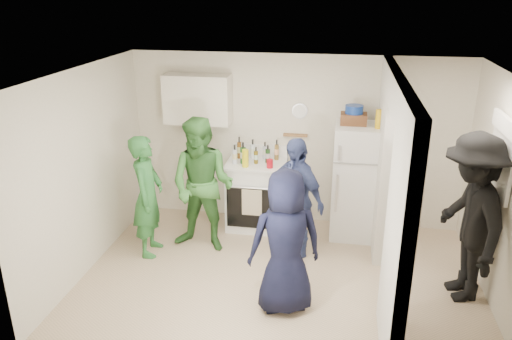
{
  "coord_description": "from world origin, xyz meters",
  "views": [
    {
      "loc": [
        0.62,
        -5.25,
        3.39
      ],
      "look_at": [
        -0.36,
        0.4,
        1.25
      ],
      "focal_mm": 35.0,
      "sensor_mm": 36.0,
      "label": 1
    }
  ],
  "objects_px": {
    "stove": "(257,194)",
    "person_nook": "(470,218)",
    "yellow_cup_stack_top": "(379,119)",
    "person_denim": "(295,198)",
    "person_navy": "(285,242)",
    "wicker_basket": "(354,119)",
    "person_green_center": "(202,186)",
    "blue_bowl": "(354,109)",
    "person_green_left": "(148,196)",
    "fridge": "(357,182)"
  },
  "relations": [
    {
      "from": "stove",
      "to": "wicker_basket",
      "type": "distance_m",
      "value": 1.78
    },
    {
      "from": "wicker_basket",
      "to": "yellow_cup_stack_top",
      "type": "xyz_separation_m",
      "value": [
        0.32,
        -0.15,
        0.05
      ]
    },
    {
      "from": "stove",
      "to": "blue_bowl",
      "type": "bearing_deg",
      "value": 0.87
    },
    {
      "from": "fridge",
      "to": "person_denim",
      "type": "height_order",
      "value": "person_denim"
    },
    {
      "from": "stove",
      "to": "person_green_center",
      "type": "xyz_separation_m",
      "value": [
        -0.59,
        -0.78,
        0.41
      ]
    },
    {
      "from": "fridge",
      "to": "yellow_cup_stack_top",
      "type": "height_order",
      "value": "yellow_cup_stack_top"
    },
    {
      "from": "wicker_basket",
      "to": "person_navy",
      "type": "xyz_separation_m",
      "value": [
        -0.67,
        -1.96,
        -0.88
      ]
    },
    {
      "from": "fridge",
      "to": "person_green_left",
      "type": "bearing_deg",
      "value": -159.88
    },
    {
      "from": "stove",
      "to": "person_denim",
      "type": "bearing_deg",
      "value": -49.89
    },
    {
      "from": "wicker_basket",
      "to": "person_navy",
      "type": "distance_m",
      "value": 2.25
    },
    {
      "from": "wicker_basket",
      "to": "stove",
      "type": "bearing_deg",
      "value": -179.13
    },
    {
      "from": "stove",
      "to": "wicker_basket",
      "type": "xyz_separation_m",
      "value": [
        1.32,
        0.02,
        1.19
      ]
    },
    {
      "from": "yellow_cup_stack_top",
      "to": "person_nook",
      "type": "relative_size",
      "value": 0.13
    },
    {
      "from": "stove",
      "to": "person_nook",
      "type": "relative_size",
      "value": 0.52
    },
    {
      "from": "stove",
      "to": "blue_bowl",
      "type": "distance_m",
      "value": 1.87
    },
    {
      "from": "person_green_center",
      "to": "person_green_left",
      "type": "bearing_deg",
      "value": -152.61
    },
    {
      "from": "fridge",
      "to": "person_green_left",
      "type": "distance_m",
      "value": 2.85
    },
    {
      "from": "wicker_basket",
      "to": "person_nook",
      "type": "distance_m",
      "value": 2.01
    },
    {
      "from": "blue_bowl",
      "to": "person_green_center",
      "type": "height_order",
      "value": "blue_bowl"
    },
    {
      "from": "wicker_basket",
      "to": "person_nook",
      "type": "bearing_deg",
      "value": -46.42
    },
    {
      "from": "person_green_center",
      "to": "stove",
      "type": "bearing_deg",
      "value": 61.11
    },
    {
      "from": "person_green_left",
      "to": "person_navy",
      "type": "xyz_separation_m",
      "value": [
        1.91,
        -0.93,
        0.0
      ]
    },
    {
      "from": "stove",
      "to": "person_denim",
      "type": "xyz_separation_m",
      "value": [
        0.63,
        -0.75,
        0.31
      ]
    },
    {
      "from": "person_green_left",
      "to": "yellow_cup_stack_top",
      "type": "bearing_deg",
      "value": -77.99
    },
    {
      "from": "stove",
      "to": "person_green_left",
      "type": "distance_m",
      "value": 1.65
    },
    {
      "from": "blue_bowl",
      "to": "yellow_cup_stack_top",
      "type": "bearing_deg",
      "value": -25.11
    },
    {
      "from": "yellow_cup_stack_top",
      "to": "person_navy",
      "type": "height_order",
      "value": "yellow_cup_stack_top"
    },
    {
      "from": "person_navy",
      "to": "person_denim",
      "type": "bearing_deg",
      "value": -108.46
    },
    {
      "from": "person_green_left",
      "to": "person_nook",
      "type": "relative_size",
      "value": 0.83
    },
    {
      "from": "person_denim",
      "to": "person_nook",
      "type": "distance_m",
      "value": 2.08
    },
    {
      "from": "person_green_center",
      "to": "person_navy",
      "type": "relative_size",
      "value": 1.12
    },
    {
      "from": "fridge",
      "to": "yellow_cup_stack_top",
      "type": "bearing_deg",
      "value": -24.44
    },
    {
      "from": "blue_bowl",
      "to": "person_navy",
      "type": "distance_m",
      "value": 2.3
    },
    {
      "from": "blue_bowl",
      "to": "person_denim",
      "type": "height_order",
      "value": "blue_bowl"
    },
    {
      "from": "stove",
      "to": "person_green_center",
      "type": "relative_size",
      "value": 0.55
    },
    {
      "from": "yellow_cup_stack_top",
      "to": "person_nook",
      "type": "distance_m",
      "value": 1.73
    },
    {
      "from": "person_denim",
      "to": "yellow_cup_stack_top",
      "type": "bearing_deg",
      "value": 71.97
    },
    {
      "from": "person_denim",
      "to": "person_navy",
      "type": "xyz_separation_m",
      "value": [
        0.01,
        -1.19,
        0.01
      ]
    },
    {
      "from": "stove",
      "to": "person_green_center",
      "type": "bearing_deg",
      "value": -127.05
    },
    {
      "from": "person_denim",
      "to": "person_nook",
      "type": "bearing_deg",
      "value": 23.82
    },
    {
      "from": "wicker_basket",
      "to": "person_nook",
      "type": "relative_size",
      "value": 0.18
    },
    {
      "from": "person_denim",
      "to": "person_navy",
      "type": "height_order",
      "value": "person_navy"
    },
    {
      "from": "stove",
      "to": "person_nook",
      "type": "bearing_deg",
      "value": -27.14
    },
    {
      "from": "fridge",
      "to": "wicker_basket",
      "type": "height_order",
      "value": "wicker_basket"
    },
    {
      "from": "fridge",
      "to": "person_nook",
      "type": "relative_size",
      "value": 0.83
    },
    {
      "from": "person_denim",
      "to": "person_navy",
      "type": "bearing_deg",
      "value": -48.89
    },
    {
      "from": "yellow_cup_stack_top",
      "to": "stove",
      "type": "bearing_deg",
      "value": 175.47
    },
    {
      "from": "person_denim",
      "to": "fridge",
      "type": "bearing_deg",
      "value": 82.78
    },
    {
      "from": "stove",
      "to": "person_denim",
      "type": "relative_size",
      "value": 0.62
    },
    {
      "from": "wicker_basket",
      "to": "yellow_cup_stack_top",
      "type": "relative_size",
      "value": 1.4
    }
  ]
}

